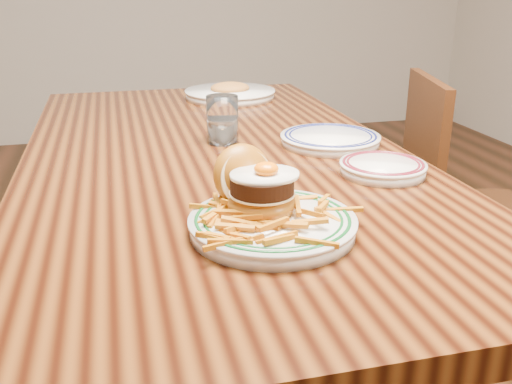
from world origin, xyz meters
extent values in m
cube|color=black|center=(0.00, 0.00, 0.72)|extent=(0.85, 1.60, 0.05)
cylinder|color=black|center=(-0.36, 0.74, 0.35)|extent=(0.07, 0.07, 0.70)
cylinder|color=black|center=(0.36, 0.74, 0.35)|extent=(0.07, 0.07, 0.70)
cube|color=#411D0D|center=(0.87, 0.24, 0.40)|extent=(0.48, 0.48, 0.04)
cube|color=#411D0D|center=(0.70, 0.28, 0.63)|extent=(0.13, 0.39, 0.42)
cylinder|color=#411D0D|center=(1.08, 0.36, 0.19)|extent=(0.04, 0.04, 0.38)
cylinder|color=#411D0D|center=(0.75, 0.44, 0.19)|extent=(0.04, 0.04, 0.38)
cylinder|color=#411D0D|center=(0.66, 0.12, 0.19)|extent=(0.04, 0.04, 0.38)
cylinder|color=white|center=(0.01, -0.46, 0.76)|extent=(0.26, 0.26, 0.02)
cylinder|color=white|center=(0.01, -0.46, 0.77)|extent=(0.26, 0.26, 0.01)
torus|color=#0D4B1C|center=(0.01, -0.46, 0.77)|extent=(0.24, 0.24, 0.01)
torus|color=#0D4B1C|center=(0.01, -0.46, 0.77)|extent=(0.22, 0.22, 0.01)
ellipsoid|color=#9B5B14|center=(0.00, -0.43, 0.79)|extent=(0.11, 0.11, 0.05)
cylinder|color=beige|center=(0.00, -0.43, 0.81)|extent=(0.10, 0.10, 0.00)
cylinder|color=black|center=(0.00, -0.43, 0.82)|extent=(0.10, 0.10, 0.03)
ellipsoid|color=white|center=(0.00, -0.43, 0.84)|extent=(0.11, 0.09, 0.01)
ellipsoid|color=#FF6D05|center=(0.00, -0.44, 0.85)|extent=(0.04, 0.04, 0.02)
ellipsoid|color=#9B5B14|center=(-0.02, -0.37, 0.82)|extent=(0.12, 0.11, 0.12)
cylinder|color=beige|center=(-0.02, -0.39, 0.82)|extent=(0.10, 0.06, 0.09)
cylinder|color=white|center=(0.30, -0.24, 0.76)|extent=(0.17, 0.17, 0.02)
cylinder|color=white|center=(0.30, -0.24, 0.77)|extent=(0.17, 0.17, 0.01)
torus|color=maroon|center=(0.30, -0.24, 0.77)|extent=(0.16, 0.16, 0.01)
torus|color=maroon|center=(0.30, -0.24, 0.77)|extent=(0.15, 0.15, 0.01)
cube|color=silver|center=(0.32, -0.23, 0.77)|extent=(0.11, 0.05, 0.00)
cylinder|color=white|center=(0.27, -0.01, 0.76)|extent=(0.23, 0.23, 0.02)
cylinder|color=white|center=(0.27, -0.01, 0.77)|extent=(0.24, 0.24, 0.01)
torus|color=#101751|center=(0.27, -0.01, 0.77)|extent=(0.22, 0.22, 0.01)
torus|color=#101751|center=(0.27, -0.01, 0.77)|extent=(0.20, 0.20, 0.00)
cylinder|color=white|center=(0.03, 0.06, 0.81)|extent=(0.08, 0.08, 0.11)
cylinder|color=silver|center=(0.03, 0.06, 0.78)|extent=(0.06, 0.06, 0.05)
cylinder|color=white|center=(0.15, 0.58, 0.76)|extent=(0.29, 0.29, 0.02)
cylinder|color=white|center=(0.15, 0.58, 0.77)|extent=(0.29, 0.29, 0.01)
ellipsoid|color=#BD7A36|center=(0.15, 0.58, 0.78)|extent=(0.13, 0.11, 0.04)
camera|label=1|loc=(-0.21, -1.24, 1.12)|focal=40.00mm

